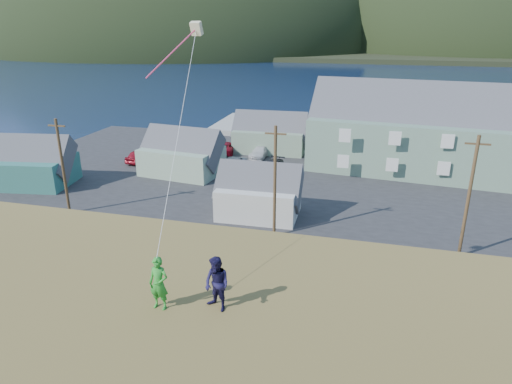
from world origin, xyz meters
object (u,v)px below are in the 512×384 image
shed_white (259,192)px  kite_flyer_green (159,283)px  kite_flyer_navy (217,284)px  wharf (298,127)px  shed_palegreen_far (270,133)px  shed_palegreen_near (182,154)px  shed_teal (32,163)px  lodge (471,135)px

shed_white → kite_flyer_green: (2.84, -24.17, 5.88)m
kite_flyer_navy → wharf: bearing=123.1°
wharf → shed_palegreen_far: shed_palegreen_far is taller
kite_flyer_green → shed_palegreen_near: bearing=116.4°
shed_teal → kite_flyer_navy: bearing=-50.5°
lodge → shed_white: 25.51m
shed_palegreen_near → kite_flyer_navy: (15.72, -33.00, 5.71)m
lodge → kite_flyer_green: (-16.41, -40.73, 3.44)m
shed_white → kite_flyer_green: bearing=-84.7°
kite_flyer_green → kite_flyer_navy: (1.80, 0.40, 0.02)m
wharf → shed_palegreen_far: (-1.47, -13.73, 2.00)m
shed_teal → shed_palegreen_near: shed_teal is taller
shed_white → shed_palegreen_near: bearing=138.8°
shed_teal → shed_palegreen_near: bearing=19.2°
wharf → kite_flyer_green: size_ratio=14.49×
shed_teal → lodge: bearing=9.4°
lodge → wharf: bearing=145.9°
shed_palegreen_near → kite_flyer_navy: kite_flyer_navy is taller
wharf → shed_white: shed_white is taller
shed_palegreen_near → kite_flyer_navy: bearing=-57.0°
shed_teal → kite_flyer_green: size_ratio=4.94×
kite_flyer_navy → kite_flyer_green: bearing=-141.1°
lodge → shed_teal: size_ratio=3.97×
wharf → kite_flyer_navy: kite_flyer_navy is taller
shed_teal → kite_flyer_green: (27.36, -26.21, 5.71)m
shed_palegreen_near → kite_flyer_green: bearing=-59.9°
wharf → shed_teal: size_ratio=2.93×
shed_palegreen_near → lodge: bearing=21.1°
shed_white → shed_palegreen_far: shed_palegreen_far is taller
wharf → shed_white: bearing=-86.1°
shed_palegreen_near → shed_palegreen_far: 13.89m
shed_teal → shed_palegreen_near: (13.44, 7.19, 0.02)m
lodge → shed_palegreen_far: size_ratio=3.64×
shed_teal → shed_palegreen_far: 28.12m
shed_white → lodge: bearing=39.3°
shed_white → kite_flyer_green: kite_flyer_green is taller
shed_palegreen_far → shed_teal: bearing=-139.2°
shed_palegreen_far → shed_palegreen_near: bearing=-123.4°
wharf → kite_flyer_navy: 59.48m
kite_flyer_green → wharf: bearing=98.8°
shed_palegreen_far → kite_flyer_green: size_ratio=5.39×
shed_palegreen_near → shed_palegreen_far: bearing=66.0°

